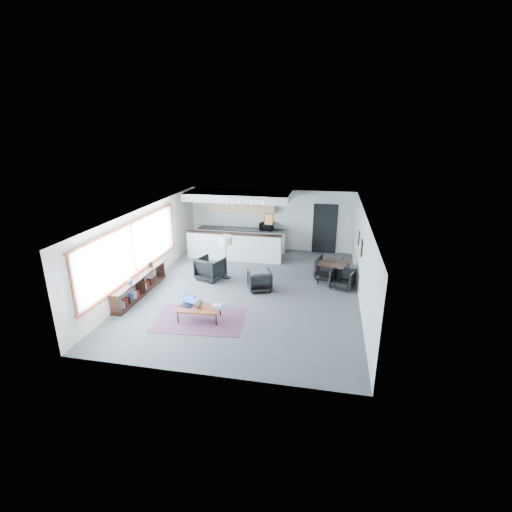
% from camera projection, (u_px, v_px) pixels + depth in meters
% --- Properties ---
extents(room, '(7.02, 9.02, 2.62)m').
position_uv_depth(room, '(248.00, 253.00, 11.73)').
color(room, '#4C4C4F').
rests_on(room, ground).
extents(window, '(0.10, 5.95, 1.66)m').
position_uv_depth(window, '(133.00, 250.00, 11.48)').
color(window, '#8CBFFF').
rests_on(window, room).
extents(console, '(0.35, 3.00, 0.80)m').
position_uv_depth(console, '(140.00, 286.00, 11.69)').
color(console, black).
rests_on(console, floor).
extents(kitchenette, '(4.20, 1.96, 2.60)m').
position_uv_depth(kitchenette, '(239.00, 221.00, 15.36)').
color(kitchenette, white).
rests_on(kitchenette, floor).
extents(doorway, '(1.10, 0.12, 2.15)m').
position_uv_depth(doorway, '(325.00, 228.00, 15.48)').
color(doorway, black).
rests_on(doorway, room).
extents(track_light, '(1.60, 0.07, 0.15)m').
position_uv_depth(track_light, '(245.00, 201.00, 13.48)').
color(track_light, silver).
rests_on(track_light, room).
extents(wall_art_lower, '(0.03, 0.38, 0.48)m').
position_uv_depth(wall_art_lower, '(361.00, 248.00, 11.38)').
color(wall_art_lower, black).
rests_on(wall_art_lower, room).
extents(wall_art_upper, '(0.03, 0.34, 0.44)m').
position_uv_depth(wall_art_upper, '(359.00, 238.00, 12.60)').
color(wall_art_upper, black).
rests_on(wall_art_upper, room).
extents(kilim_rug, '(2.56, 1.87, 0.01)m').
position_uv_depth(kilim_rug, '(200.00, 320.00, 10.28)').
color(kilim_rug, '#542C41').
rests_on(kilim_rug, floor).
extents(coffee_table, '(1.19, 0.70, 0.38)m').
position_uv_depth(coffee_table, '(199.00, 309.00, 10.16)').
color(coffee_table, brown).
rests_on(coffee_table, floor).
extents(laptop, '(0.43, 0.38, 0.26)m').
position_uv_depth(laptop, '(188.00, 302.00, 10.31)').
color(laptop, black).
rests_on(laptop, coffee_table).
extents(ceramic_pot, '(0.26, 0.26, 0.26)m').
position_uv_depth(ceramic_pot, '(198.00, 302.00, 10.16)').
color(ceramic_pot, gray).
rests_on(ceramic_pot, coffee_table).
extents(book_stack, '(0.32, 0.26, 0.10)m').
position_uv_depth(book_stack, '(217.00, 306.00, 10.13)').
color(book_stack, silver).
rests_on(book_stack, coffee_table).
extents(coaster, '(0.11, 0.11, 0.01)m').
position_uv_depth(coaster, '(202.00, 312.00, 9.89)').
color(coaster, '#E5590C').
rests_on(coaster, coffee_table).
extents(armchair_left, '(1.04, 1.01, 0.86)m').
position_uv_depth(armchair_left, '(210.00, 267.00, 12.92)').
color(armchair_left, black).
rests_on(armchair_left, floor).
extents(armchair_right, '(0.91, 0.89, 0.74)m').
position_uv_depth(armchair_right, '(260.00, 280.00, 12.04)').
color(armchair_right, black).
rests_on(armchair_right, floor).
extents(floor_lamp, '(0.47, 0.47, 1.55)m').
position_uv_depth(floor_lamp, '(226.00, 242.00, 12.72)').
color(floor_lamp, black).
rests_on(floor_lamp, floor).
extents(dining_table, '(1.14, 1.14, 0.74)m').
position_uv_depth(dining_table, '(334.00, 264.00, 12.51)').
color(dining_table, black).
rests_on(dining_table, floor).
extents(dining_chair_near, '(0.73, 0.71, 0.61)m').
position_uv_depth(dining_chair_near, '(342.00, 280.00, 12.22)').
color(dining_chair_near, black).
rests_on(dining_chair_near, floor).
extents(dining_chair_far, '(0.84, 0.81, 0.72)m').
position_uv_depth(dining_chair_far, '(329.00, 269.00, 12.97)').
color(dining_chair_far, black).
rests_on(dining_chair_far, floor).
extents(microwave, '(0.59, 0.38, 0.37)m').
position_uv_depth(microwave, '(266.00, 226.00, 15.66)').
color(microwave, black).
rests_on(microwave, kitchenette).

